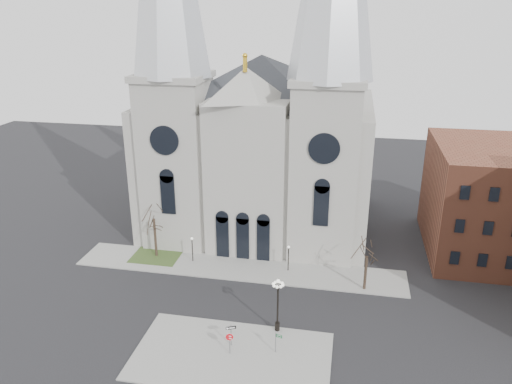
% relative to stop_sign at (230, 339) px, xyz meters
% --- Properties ---
extents(ground, '(160.00, 160.00, 0.00)m').
position_rel_stop_sign_xyz_m(ground, '(-2.79, 4.82, -1.75)').
color(ground, black).
rests_on(ground, ground).
extents(sidewalk_near, '(18.00, 10.00, 0.14)m').
position_rel_stop_sign_xyz_m(sidewalk_near, '(0.21, -0.18, -1.68)').
color(sidewalk_near, gray).
rests_on(sidewalk_near, ground).
extents(sidewalk_far, '(40.00, 6.00, 0.14)m').
position_rel_stop_sign_xyz_m(sidewalk_far, '(-2.79, 15.82, -1.68)').
color(sidewalk_far, gray).
rests_on(sidewalk_far, ground).
extents(grass_patch, '(6.00, 5.00, 0.18)m').
position_rel_stop_sign_xyz_m(grass_patch, '(-13.79, 16.82, -1.66)').
color(grass_patch, '#2E441D').
rests_on(grass_patch, ground).
extents(cathedral, '(33.00, 26.66, 54.00)m').
position_rel_stop_sign_xyz_m(cathedral, '(-2.79, 27.68, 16.73)').
color(cathedral, '#A2A097').
rests_on(cathedral, ground).
extents(bg_building_brick, '(14.00, 18.00, 14.00)m').
position_rel_stop_sign_xyz_m(bg_building_brick, '(27.21, 26.82, 5.25)').
color(bg_building_brick, brown).
rests_on(bg_building_brick, ground).
extents(tree_left, '(3.20, 3.20, 7.50)m').
position_rel_stop_sign_xyz_m(tree_left, '(-13.79, 16.82, 3.83)').
color(tree_left, black).
rests_on(tree_left, ground).
extents(tree_right, '(3.20, 3.20, 6.00)m').
position_rel_stop_sign_xyz_m(tree_right, '(12.21, 13.82, 2.71)').
color(tree_right, black).
rests_on(tree_right, ground).
extents(ped_lamp_left, '(0.32, 0.32, 3.26)m').
position_rel_stop_sign_xyz_m(ped_lamp_left, '(-8.79, 16.32, 0.58)').
color(ped_lamp_left, black).
rests_on(ped_lamp_left, sidewalk_far).
extents(ped_lamp_right, '(0.32, 0.32, 3.26)m').
position_rel_stop_sign_xyz_m(ped_lamp_right, '(3.21, 16.32, 0.58)').
color(ped_lamp_right, black).
rests_on(ped_lamp_right, sidewalk_far).
extents(stop_sign, '(0.80, 0.17, 2.24)m').
position_rel_stop_sign_xyz_m(stop_sign, '(0.00, 0.00, 0.00)').
color(stop_sign, slate).
rests_on(stop_sign, sidewalk_near).
extents(globe_lamp, '(1.29, 1.29, 5.72)m').
position_rel_stop_sign_xyz_m(globe_lamp, '(3.73, 4.32, 1.98)').
color(globe_lamp, black).
rests_on(globe_lamp, sidewalk_near).
extents(one_way_sign, '(0.90, 0.43, 2.21)m').
position_rel_stop_sign_xyz_m(one_way_sign, '(-0.17, 1.21, -0.12)').
color(one_way_sign, slate).
rests_on(one_way_sign, sidewalk_near).
extents(street_name_sign, '(0.66, 0.21, 2.11)m').
position_rel_stop_sign_xyz_m(street_name_sign, '(4.15, 0.98, -0.35)').
color(street_name_sign, slate).
rests_on(street_name_sign, sidewalk_near).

